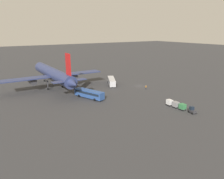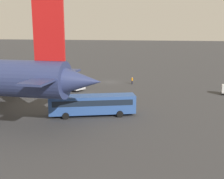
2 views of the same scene
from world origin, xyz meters
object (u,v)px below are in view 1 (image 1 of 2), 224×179
worker_person (146,87)px  cargo_cart_grey (176,104)px  shuttle_bus_near (112,81)px  shuttle_bus_far (89,93)px  baggage_tug (192,110)px  cargo_cart_green (183,107)px  cargo_cart_white (169,102)px  airplane (53,74)px

worker_person → cargo_cart_grey: bearing=162.7°
shuttle_bus_near → shuttle_bus_far: bearing=152.6°
baggage_tug → cargo_cart_grey: (6.10, 0.57, 0.25)m
shuttle_bus_near → cargo_cart_grey: (-38.07, -1.09, -0.64)m
worker_person → cargo_cart_green: 26.79m
cargo_cart_grey → shuttle_bus_far: bearing=38.0°
cargo_cart_grey → worker_person: bearing=-17.3°
worker_person → cargo_cart_grey: (-23.14, 7.21, 0.32)m
baggage_tug → cargo_cart_green: baggage_tug is taller
shuttle_bus_far → cargo_cart_white: size_ratio=6.20×
airplane → cargo_cart_green: bearing=-152.4°
airplane → cargo_cart_green: (-49.58, -26.01, -5.19)m
shuttle_bus_far → baggage_tug: bearing=-167.2°
shuttle_bus_far → cargo_cart_green: shuttle_bus_far is taller
cargo_cart_green → shuttle_bus_near: bearing=1.7°
airplane → baggage_tug: airplane is taller
worker_person → cargo_cart_grey: size_ratio=0.82×
airplane → worker_person: (-23.75, -33.09, -5.51)m
shuttle_bus_far → worker_person: (-1.92, -26.76, -1.02)m
shuttle_bus_far → baggage_tug: 37.11m
shuttle_bus_far → cargo_cart_green: 34.03m
cargo_cart_green → cargo_cart_white: size_ratio=1.00×
shuttle_bus_near → airplane: bearing=97.9°
shuttle_bus_far → cargo_cart_grey: (-25.07, -19.55, -0.70)m
shuttle_bus_far → cargo_cart_grey: size_ratio=6.20×
airplane → shuttle_bus_far: size_ratio=3.82×
shuttle_bus_near → cargo_cart_grey: bearing=-150.9°
cargo_cart_green → cargo_cart_white: same height
baggage_tug → cargo_cart_grey: bearing=18.4°
shuttle_bus_far → worker_person: 26.85m
airplane → worker_person: bearing=-125.7°
shuttle_bus_far → worker_person: bearing=-114.2°
worker_person → baggage_tug: bearing=167.2°
airplane → cargo_cart_white: bearing=-149.8°
cargo_cart_green → baggage_tug: bearing=-172.7°
airplane → baggage_tug: 59.47m
airplane → shuttle_bus_near: airplane is taller
cargo_cart_grey → cargo_cart_green: bearing=-177.2°
baggage_tug → cargo_cart_grey: size_ratio=1.24×
airplane → cargo_cart_green: 56.23m
shuttle_bus_far → airplane: bearing=-3.9°
cargo_cart_green → cargo_cart_grey: (2.69, 0.13, 0.00)m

